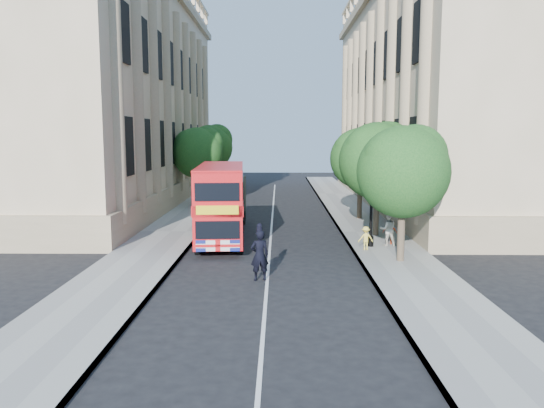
{
  "coord_description": "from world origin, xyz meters",
  "views": [
    {
      "loc": [
        0.44,
        -19.88,
        5.6
      ],
      "look_at": [
        0.12,
        5.48,
        2.3
      ],
      "focal_mm": 35.0,
      "sensor_mm": 36.0,
      "label": 1
    }
  ],
  "objects_px": {
    "box_van": "(222,205)",
    "woman_pedestrian": "(388,229)",
    "double_decker_bus": "(221,201)",
    "police_constable": "(260,255)",
    "lamp_post": "(371,199)"
  },
  "relations": [
    {
      "from": "lamp_post",
      "to": "woman_pedestrian",
      "type": "relative_size",
      "value": 3.11
    },
    {
      "from": "double_decker_bus",
      "to": "police_constable",
      "type": "relative_size",
      "value": 4.39
    },
    {
      "from": "police_constable",
      "to": "box_van",
      "type": "bearing_deg",
      "value": -91.16
    },
    {
      "from": "box_van",
      "to": "woman_pedestrian",
      "type": "relative_size",
      "value": 3.31
    },
    {
      "from": "police_constable",
      "to": "double_decker_bus",
      "type": "bearing_deg",
      "value": -87.62
    },
    {
      "from": "double_decker_bus",
      "to": "police_constable",
      "type": "bearing_deg",
      "value": -77.01
    },
    {
      "from": "double_decker_bus",
      "to": "box_van",
      "type": "height_order",
      "value": "double_decker_bus"
    },
    {
      "from": "box_van",
      "to": "woman_pedestrian",
      "type": "xyz_separation_m",
      "value": [
        8.79,
        -4.98,
        -0.55
      ]
    },
    {
      "from": "lamp_post",
      "to": "double_decker_bus",
      "type": "xyz_separation_m",
      "value": [
        -7.58,
        1.68,
        -0.32
      ]
    },
    {
      "from": "double_decker_bus",
      "to": "woman_pedestrian",
      "type": "distance_m",
      "value": 8.68
    },
    {
      "from": "box_van",
      "to": "lamp_post",
      "type": "bearing_deg",
      "value": -29.48
    },
    {
      "from": "double_decker_bus",
      "to": "box_van",
      "type": "relative_size",
      "value": 1.59
    },
    {
      "from": "lamp_post",
      "to": "police_constable",
      "type": "bearing_deg",
      "value": -132.16
    },
    {
      "from": "double_decker_bus",
      "to": "woman_pedestrian",
      "type": "xyz_separation_m",
      "value": [
        8.46,
        -1.49,
        -1.24
      ]
    },
    {
      "from": "woman_pedestrian",
      "to": "box_van",
      "type": "bearing_deg",
      "value": -32.11
    }
  ]
}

